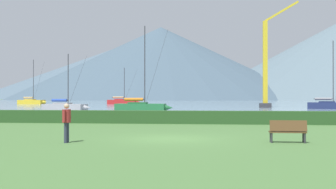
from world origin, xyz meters
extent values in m
plane|color=#477038|center=(0.00, 0.00, 0.00)|extent=(1000.00, 1000.00, 0.00)
cube|color=gray|center=(0.00, 137.00, 0.00)|extent=(320.00, 246.00, 0.00)
cube|color=#284C23|center=(0.00, 11.00, 0.46)|extent=(80.00, 1.20, 0.93)
cube|color=#9E9EA3|center=(-18.47, 36.09, 0.48)|extent=(6.31, 3.19, 0.95)
cone|color=#9E9EA3|center=(-15.10, 35.43, 0.48)|extent=(1.17, 0.99, 0.80)
cube|color=gray|center=(-18.81, 36.16, 0.82)|extent=(2.47, 1.85, 0.60)
cylinder|color=#333338|center=(-17.97, 35.99, 4.17)|extent=(0.12, 0.12, 7.29)
cylinder|color=#333338|center=(-19.30, 36.26, 1.47)|extent=(2.68, 0.62, 0.10)
cylinder|color=#2847A3|center=(-19.30, 36.26, 1.47)|extent=(2.33, 0.82, 0.38)
cylinder|color=#333338|center=(-16.58, 35.72, 3.98)|extent=(2.81, 0.58, 6.94)
cube|color=gold|center=(-46.85, 87.28, 0.56)|extent=(7.43, 3.58, 1.12)
cone|color=gold|center=(-42.83, 86.61, 0.56)|extent=(1.36, 1.14, 0.95)
cube|color=gold|center=(-47.25, 87.35, 0.97)|extent=(2.89, 2.12, 0.71)
cylinder|color=#333338|center=(-46.25, 87.18, 6.26)|extent=(0.14, 0.14, 11.29)
cylinder|color=#333338|center=(-47.83, 87.44, 1.74)|extent=(3.18, 0.65, 0.12)
cylinder|color=tan|center=(-47.83, 87.44, 1.74)|extent=(2.76, 0.89, 0.45)
cylinder|color=#333338|center=(-44.59, 86.90, 5.98)|extent=(3.35, 0.59, 10.73)
cube|color=#236B38|center=(-7.75, 35.20, 0.52)|extent=(6.62, 2.42, 1.03)
cone|color=#236B38|center=(-4.00, 35.10, 0.52)|extent=(1.15, 0.91, 0.88)
cube|color=#206032|center=(-8.13, 35.21, 0.89)|extent=(2.48, 1.64, 0.66)
cylinder|color=#333338|center=(-7.19, 35.19, 5.95)|extent=(0.13, 0.13, 10.76)
cylinder|color=#333338|center=(-8.67, 35.23, 1.60)|extent=(2.96, 0.19, 0.11)
cylinder|color=orange|center=(-8.67, 35.23, 1.60)|extent=(2.52, 0.48, 0.41)
cylinder|color=#333338|center=(-5.64, 35.15, 5.68)|extent=(3.12, 0.11, 10.23)
cube|color=navy|center=(20.33, 50.47, 0.52)|extent=(7.00, 3.97, 1.04)
cube|color=#1B2449|center=(19.97, 50.58, 0.90)|extent=(2.80, 2.19, 0.66)
cylinder|color=#333338|center=(20.88, 50.32, 5.77)|extent=(0.13, 0.13, 10.40)
cylinder|color=#333338|center=(19.45, 50.72, 1.61)|extent=(2.90, 0.91, 0.11)
cylinder|color=gray|center=(19.45, 50.72, 1.61)|extent=(2.55, 1.08, 0.42)
cube|color=red|center=(-22.44, 88.58, 0.59)|extent=(7.45, 2.56, 1.17)
cone|color=red|center=(-18.19, 88.59, 0.59)|extent=(1.28, 1.00, 0.99)
cube|color=#A52020|center=(-22.86, 88.58, 1.01)|extent=(2.77, 1.79, 0.74)
cylinder|color=#333338|center=(-21.80, 88.58, 5.14)|extent=(0.15, 0.15, 8.99)
cylinder|color=#333338|center=(-23.48, 88.58, 1.81)|extent=(3.35, 0.13, 0.13)
cylinder|color=tan|center=(-23.48, 88.58, 1.81)|extent=(2.85, 0.47, 0.47)
cylinder|color=#333338|center=(-20.05, 88.58, 4.91)|extent=(3.54, 0.04, 8.56)
cube|color=brown|center=(5.10, -1.02, 0.45)|extent=(1.51, 0.45, 0.06)
cube|color=brown|center=(5.10, -1.21, 0.73)|extent=(1.51, 0.13, 0.45)
cylinder|color=#333338|center=(5.78, -0.86, 0.23)|extent=(0.08, 0.08, 0.45)
cylinder|color=#333338|center=(4.43, -0.86, 0.23)|extent=(0.08, 0.08, 0.45)
cylinder|color=#333338|center=(5.78, -1.19, 0.23)|extent=(0.08, 0.08, 0.45)
cylinder|color=#333338|center=(4.43, -1.19, 0.23)|extent=(0.08, 0.08, 0.45)
cylinder|color=#2D3347|center=(-4.14, -2.19, 0.42)|extent=(0.14, 0.14, 0.85)
cylinder|color=#2D3347|center=(-4.13, -2.01, 0.42)|extent=(0.14, 0.14, 0.85)
cylinder|color=maroon|center=(-4.13, -2.10, 1.12)|extent=(0.36, 0.36, 0.55)
cylinder|color=maroon|center=(-4.14, -2.34, 1.15)|extent=(0.09, 0.09, 0.50)
cylinder|color=maroon|center=(-4.12, -1.86, 1.15)|extent=(0.09, 0.09, 0.50)
sphere|color=tan|center=(-4.13, -2.10, 1.54)|extent=(0.22, 0.22, 0.22)
cube|color=#333338|center=(11.03, 57.66, 0.40)|extent=(2.00, 2.00, 0.80)
cube|color=gold|center=(11.03, 57.66, 8.23)|extent=(0.80, 0.80, 14.86)
cube|color=gold|center=(13.95, 57.66, 17.36)|extent=(6.02, 0.36, 3.71)
cone|color=#425666|center=(-40.37, 303.31, 28.31)|extent=(231.23, 231.23, 56.62)
cone|color=#4C6070|center=(-107.50, 417.08, 26.58)|extent=(275.14, 275.14, 53.16)
camera|label=1|loc=(2.09, -18.98, 1.93)|focal=44.49mm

